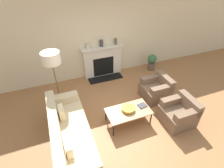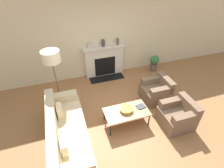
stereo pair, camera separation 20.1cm
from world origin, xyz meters
name	(u,v)px [view 1 (the left image)]	position (x,y,z in m)	size (l,w,h in m)	color
ground_plane	(129,120)	(0.00, 0.00, 0.00)	(18.00, 18.00, 0.00)	#99663D
wall_back	(98,36)	(0.00, 2.53, 1.45)	(18.00, 0.06, 2.90)	beige
fireplace	(103,62)	(0.07, 2.39, 0.55)	(1.48, 0.59, 1.12)	beige
couch	(70,135)	(-1.58, -0.16, 0.31)	(0.82, 2.28, 0.80)	#CCB78E
armchair_near	(179,113)	(1.17, -0.48, 0.30)	(0.77, 0.75, 0.72)	brown
armchair_far	(156,90)	(1.17, 0.58, 0.30)	(0.77, 0.75, 0.72)	brown
coffee_table	(128,112)	(-0.06, -0.04, 0.38)	(1.12, 0.62, 0.41)	tan
bowl	(128,109)	(-0.06, -0.01, 0.46)	(0.34, 0.34, 0.09)	#BC8E2D
book	(142,106)	(0.35, 0.00, 0.42)	(0.24, 0.20, 0.02)	#38383D
floor_lamp	(52,61)	(-1.61, 1.23, 1.49)	(0.46, 0.46, 1.72)	brown
mantel_vase_left	(88,46)	(-0.41, 2.40, 1.22)	(0.11, 0.11, 0.20)	beige
mantel_vase_center_left	(101,43)	(0.05, 2.40, 1.23)	(0.11, 0.11, 0.22)	#3D383D
mantel_vase_center_right	(116,41)	(0.56, 2.40, 1.22)	(0.09, 0.09, 0.21)	brown
potted_plant	(152,61)	(1.93, 2.09, 0.35)	(0.33, 0.33, 0.62)	brown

